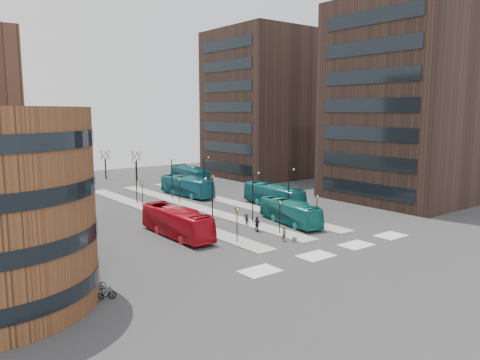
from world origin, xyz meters
TOP-DOWN VIEW (x-y plane):
  - ground at (0.00, 0.00)m, footprint 160.00×160.00m
  - island_left at (-4.00, 30.00)m, footprint 2.50×45.00m
  - island_mid at (2.00, 30.00)m, footprint 2.50×45.00m
  - island_right at (8.00, 30.00)m, footprint 2.50×45.00m
  - suitcase at (0.75, 8.72)m, footprint 0.51×0.46m
  - red_bus at (-8.01, 18.22)m, footprint 2.75×11.64m
  - teal_bus_a at (5.98, 14.90)m, footprint 4.15×10.71m
  - teal_bus_b at (5.84, 38.89)m, footprint 3.43×11.76m
  - teal_bus_c at (11.28, 23.85)m, footprint 3.83×11.96m
  - teal_bus_d at (12.41, 48.66)m, footprint 4.91×12.89m
  - traveller at (0.04, 9.57)m, footprint 0.69×0.57m
  - commuter_a at (-6.48, 17.83)m, footprint 1.01×0.92m
  - commuter_b at (0.24, 14.30)m, footprint 0.54×1.10m
  - commuter_c at (1.00, 17.27)m, footprint 0.58×0.98m
  - bicycle_near at (-21.00, 6.31)m, footprint 1.76×1.06m
  - bicycle_mid at (-21.00, 6.11)m, footprint 1.57×0.76m
  - bicycle_far at (-21.00, 8.20)m, footprint 1.78×0.69m
  - crosswalk_stripes at (1.75, 4.00)m, footprint 22.35×2.40m
  - tower_near at (31.98, 16.00)m, footprint 20.12×20.00m
  - tower_far at (31.98, 50.00)m, footprint 20.12×20.00m
  - sign_poles at (1.60, 23.00)m, footprint 12.45×22.12m
  - lamp_posts at (2.64, 28.00)m, footprint 14.04×20.24m
  - bare_trees at (2.67, 62.67)m, footprint 10.97×8.14m

SIDE VIEW (x-z plane):
  - ground at x=0.00m, z-range 0.00..0.00m
  - crosswalk_stripes at x=1.75m, z-range 0.00..0.01m
  - island_left at x=-4.00m, z-range 0.00..0.15m
  - island_mid at x=2.00m, z-range 0.00..0.15m
  - island_right at x=8.00m, z-range 0.00..0.15m
  - suitcase at x=0.75m, z-range 0.00..0.52m
  - bicycle_near at x=-21.00m, z-range 0.00..0.87m
  - bicycle_mid at x=-21.00m, z-range 0.00..0.91m
  - bicycle_far at x=-21.00m, z-range 0.00..0.92m
  - commuter_c at x=1.00m, z-range 0.00..1.50m
  - traveller at x=0.04m, z-range 0.00..1.62m
  - commuter_a at x=-6.48m, z-range 0.00..1.70m
  - commuter_b at x=0.24m, z-range 0.00..1.81m
  - teal_bus_a at x=5.98m, z-range 0.00..2.91m
  - teal_bus_b at x=5.84m, z-range 0.00..3.23m
  - red_bus at x=-8.01m, z-range 0.00..3.24m
  - teal_bus_c at x=11.28m, z-range 0.00..3.27m
  - teal_bus_d at x=12.41m, z-range 0.00..3.51m
  - sign_poles at x=1.60m, z-range 0.58..4.23m
  - bare_trees at x=2.67m, z-range -0.22..5.67m
  - lamp_posts at x=2.64m, z-range 0.52..6.64m
  - tower_near at x=31.98m, z-range 0.00..30.00m
  - tower_far at x=31.98m, z-range 0.00..30.00m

